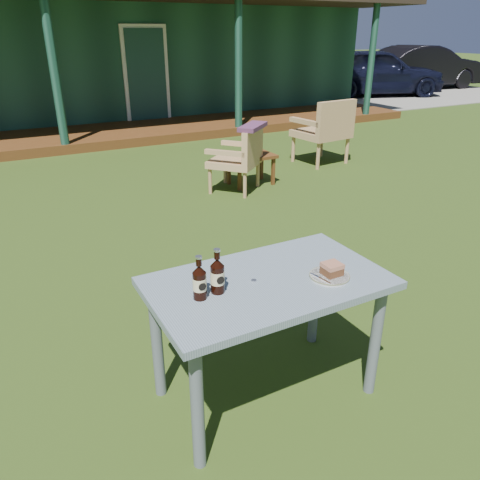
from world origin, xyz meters
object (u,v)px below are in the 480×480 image
side_table (251,159)px  armchair_right (326,128)px  cake_slice (332,269)px  cola_bottle_far (200,282)px  car_near (374,72)px  car_far (423,67)px  plate (330,276)px  cafe_table (268,297)px  cola_bottle_near (217,275)px  armchair_left (240,156)px

side_table → armchair_right: bearing=14.9°
cake_slice → cola_bottle_far: size_ratio=0.42×
car_near → car_far: size_ratio=0.97×
car_near → car_far: bearing=-57.5°
car_far → cola_bottle_far: size_ratio=20.00×
plate → armchair_right: size_ratio=0.21×
cafe_table → cake_slice: 0.36m
car_far → cola_bottle_near: (-13.02, -10.49, 0.09)m
cake_slice → side_table: cake_slice is taller
cake_slice → cola_bottle_near: cola_bottle_near is taller
cola_bottle_near → cola_bottle_far: (-0.10, -0.01, -0.00)m
car_near → car_far: same height
plate → cake_slice: 0.04m
car_near → cake_slice: 13.73m
car_near → cola_bottle_far: (-10.18, -9.78, 0.09)m
car_near → cake_slice: size_ratio=45.94×
car_far → cafe_table: size_ratio=3.64×
cafe_table → cake_slice: size_ratio=13.04×
cola_bottle_far → armchair_left: bearing=58.9°
armchair_left → cola_bottle_near: bearing=-119.9°
plate → side_table: bearing=66.3°
plate → cafe_table: bearing=155.8°
plate → car_far: bearing=40.5°
cola_bottle_near → side_table: 4.08m
car_far → armchair_right: bearing=131.0°
cola_bottle_near → car_far: bearing=38.9°
cola_bottle_near → cola_bottle_far: cola_bottle_near is taller
car_near → cola_bottle_near: 14.04m
cafe_table → plate: bearing=-24.2°
cake_slice → plate: bearing=-174.9°
cola_bottle_far → car_near: bearing=43.8°
cafe_table → armchair_left: (1.61, 3.28, -0.17)m
cake_slice → armchair_left: cake_slice is taller
cafe_table → armchair_left: size_ratio=1.49×
cola_bottle_near → armchair_right: size_ratio=0.24×
car_near → armchair_right: size_ratio=4.41×
side_table → plate: bearing=-113.7°
plate → cola_bottle_near: cola_bottle_near is taller
side_table → cola_bottle_near: bearing=-121.8°
car_far → side_table: car_far is taller
armchair_left → side_table: armchair_left is taller
armchair_left → cake_slice: bearing=-111.0°
plate → side_table: (1.57, 3.58, -0.39)m
cafe_table → cake_slice: cake_slice is taller
car_near → side_table: car_near is taller
cola_bottle_far → armchair_left: 3.86m
cola_bottle_far → armchair_right: size_ratio=0.23×
car_far → side_table: (-10.88, -7.05, -0.38)m
cafe_table → cola_bottle_near: (-0.28, 0.01, 0.19)m
cake_slice → side_table: size_ratio=0.15×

